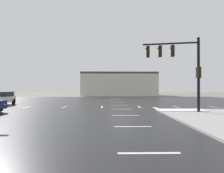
{
  "coord_description": "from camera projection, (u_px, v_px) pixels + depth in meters",
  "views": [
    {
      "loc": [
        -1.29,
        -19.88,
        2.11
      ],
      "look_at": [
        -0.8,
        6.89,
        2.26
      ],
      "focal_mm": 29.8,
      "sensor_mm": 36.0,
      "label": 1
    }
  ],
  "objects": [
    {
      "name": "ground_plane",
      "position": [
        121.0,
        107.0,
        19.89
      ],
      "size": [
        120.0,
        120.0,
        0.0
      ],
      "primitive_type": "plane",
      "color": "slate"
    },
    {
      "name": "road_asphalt",
      "position": [
        121.0,
        107.0,
        19.89
      ],
      "size": [
        44.0,
        44.0,
        0.02
      ],
      "primitive_type": "cube",
      "color": "#232326",
      "rests_on": "ground_plane"
    },
    {
      "name": "snow_strip_curbside",
      "position": [
        182.0,
        110.0,
        15.98
      ],
      "size": [
        4.0,
        1.6,
        0.06
      ],
      "primitive_type": "cube",
      "color": "white",
      "rests_on": "sidewalk_corner"
    },
    {
      "name": "lane_markings",
      "position": [
        134.0,
        108.0,
        18.53
      ],
      "size": [
        36.15,
        36.15,
        0.01
      ],
      "color": "silver",
      "rests_on": "road_asphalt"
    },
    {
      "name": "traffic_signal_mast",
      "position": [
        180.0,
        61.0,
        15.44
      ],
      "size": [
        4.57,
        1.21,
        6.06
      ],
      "rotation": [
        0.0,
        0.0,
        2.94
      ],
      "color": "black",
      "rests_on": "sidewalk_corner"
    },
    {
      "name": "strip_building_background",
      "position": [
        119.0,
        84.0,
        49.38
      ],
      "size": [
        19.27,
        8.0,
        6.03
      ],
      "color": "beige",
      "rests_on": "ground_plane"
    },
    {
      "name": "sedan_white",
      "position": [
        1.0,
        98.0,
        21.59
      ],
      "size": [
        2.36,
        4.66,
        1.58
      ],
      "rotation": [
        0.0,
        0.0,
        -1.48
      ],
      "color": "white",
      "rests_on": "road_asphalt"
    }
  ]
}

